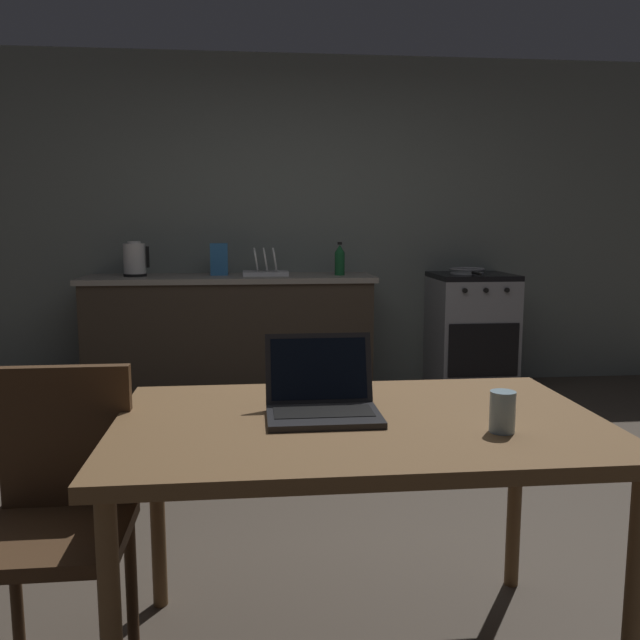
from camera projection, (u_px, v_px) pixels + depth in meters
name	position (u px, v px, depth m)	size (l,w,h in m)	color
ground_plane	(356.00, 522.00, 2.93)	(12.00, 12.00, 0.00)	#473D33
back_wall	(343.00, 224.00, 5.37)	(6.40, 0.10, 2.61)	slate
kitchen_counter	(231.00, 335.00, 5.05)	(2.16, 0.64, 0.92)	#382D23
stove_oven	(471.00, 332.00, 5.24)	(0.60, 0.62, 0.92)	gray
dining_table	(359.00, 441.00, 1.90)	(1.38, 0.87, 0.76)	brown
chair	(60.00, 505.00, 1.88)	(0.40, 0.40, 0.90)	#4C331E
laptop	(322.00, 400.00, 1.91)	(0.32, 0.29, 0.22)	#232326
electric_kettle	(135.00, 260.00, 4.90)	(0.19, 0.17, 0.26)	black
bottle	(340.00, 260.00, 5.01)	(0.08, 0.08, 0.25)	#19592D
frying_pan	(467.00, 271.00, 5.14)	(0.28, 0.45, 0.05)	gray
drinking_glass	(502.00, 412.00, 1.75)	(0.07, 0.07, 0.11)	#99B7C6
cereal_box	(219.00, 259.00, 4.98)	(0.13, 0.05, 0.24)	#3372B2
dish_rack	(265.00, 269.00, 5.01)	(0.34, 0.26, 0.21)	silver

